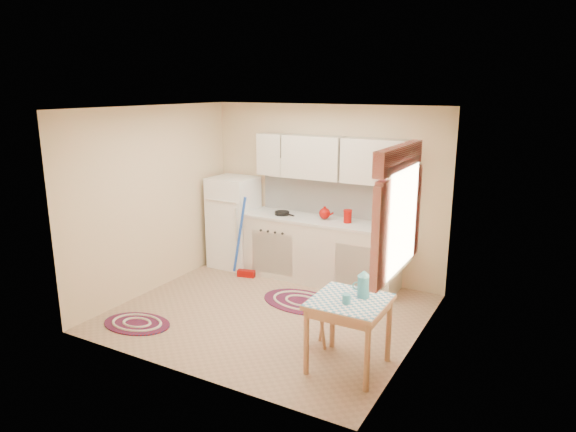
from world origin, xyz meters
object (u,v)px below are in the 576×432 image
Objects in this scene: table at (348,334)px; stool at (317,328)px; fridge at (234,222)px; base_cabinets at (320,251)px.

stool is (-0.46, 0.24, -0.15)m from table.
fridge reaches higher than stool.
base_cabinets is 3.12× the size of table.
table is at bearing -35.75° from fridge.
fridge is at bearing -178.04° from base_cabinets.
base_cabinets is 1.96m from stool.
stool is (2.27, -1.72, -0.49)m from fridge.
base_cabinets reaches higher than stool.
table is (2.73, -1.96, -0.34)m from fridge.
fridge is 3.33× the size of stool.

